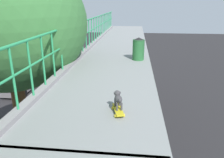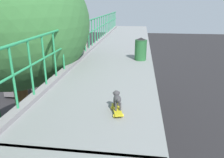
# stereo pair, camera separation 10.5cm
# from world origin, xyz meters

# --- Properties ---
(overpass_deck) EXTENTS (2.65, 34.23, 0.52)m
(overpass_deck) POSITION_xyz_m (1.02, -0.00, 5.68)
(overpass_deck) COLOR gray
(overpass_deck) RESTS_ON bridge_pier
(car_red_taxi_fifth) EXTENTS (1.90, 4.40, 1.51)m
(car_red_taxi_fifth) POSITION_xyz_m (-4.64, 11.14, 0.64)
(car_red_taxi_fifth) COLOR red
(car_red_taxi_fifth) RESTS_ON ground
(car_grey_sixth) EXTENTS (2.00, 4.24, 1.58)m
(car_grey_sixth) POSITION_xyz_m (-8.67, 15.48, 0.76)
(car_grey_sixth) COLOR slate
(car_grey_sixth) RESTS_ON ground
(city_bus) EXTENTS (2.72, 11.88, 3.53)m
(city_bus) POSITION_xyz_m (-8.80, 29.31, 1.98)
(city_bus) COLOR beige
(city_bus) RESTS_ON ground
(roadside_tree_mid) EXTENTS (5.28, 5.28, 9.42)m
(roadside_tree_mid) POSITION_xyz_m (-2.43, 4.31, 7.15)
(roadside_tree_mid) COLOR brown
(roadside_tree_mid) RESTS_ON ground
(toy_skateboard) EXTENTS (0.27, 0.51, 0.08)m
(toy_skateboard) POSITION_xyz_m (1.54, 0.86, 6.00)
(toy_skateboard) COLOR gold
(toy_skateboard) RESTS_ON overpass_deck
(small_dog) EXTENTS (0.20, 0.35, 0.30)m
(small_dog) POSITION_xyz_m (1.53, 0.92, 6.21)
(small_dog) COLOR #403E41
(small_dog) RESTS_ON toy_skateboard
(litter_bin) EXTENTS (0.42, 0.42, 0.79)m
(litter_bin) POSITION_xyz_m (1.92, 4.93, 6.34)
(litter_bin) COLOR #276432
(litter_bin) RESTS_ON overpass_deck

